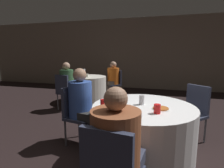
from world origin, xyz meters
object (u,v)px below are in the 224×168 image
table_near (142,133)px  soda_can_red (103,105)px  person_orange_shirt (112,79)px  person_green_jacket (69,85)px  pizza_plate_near (161,108)px  soda_can_silver (142,100)px  chair_near_northeast (194,108)px  person_floral_shirt (118,153)px  chair_far_south (65,89)px  table_far (87,89)px  chair_far_northeast (116,81)px  chair_near_west (76,110)px  person_blue_shirt (84,107)px  bottle_far (84,73)px

table_near → soda_can_red: bearing=-145.7°
person_orange_shirt → person_green_jacket: size_ratio=0.98×
pizza_plate_near → soda_can_silver: (-0.24, 0.13, 0.05)m
chair_near_northeast → pizza_plate_near: chair_near_northeast is taller
person_floral_shirt → person_green_jacket: bearing=132.9°
chair_far_south → person_floral_shirt: size_ratio=0.78×
table_far → chair_far_northeast: size_ratio=1.25×
chair_far_northeast → person_orange_shirt: 0.17m
person_floral_shirt → soda_can_silver: bearing=91.9°
chair_near_west → chair_near_northeast: bearing=118.4°
person_blue_shirt → person_orange_shirt: 2.98m
chair_far_south → soda_can_silver: chair_far_south is taller
person_orange_shirt → pizza_plate_near: size_ratio=5.57×
chair_near_west → person_orange_shirt: (-0.26, 2.92, 0.07)m
chair_near_west → person_green_jacket: size_ratio=0.75×
person_floral_shirt → person_blue_shirt: bearing=133.2°
table_far → person_orange_shirt: 0.85m
chair_far_northeast → soda_can_red: bearing=148.0°
chair_far_northeast → bottle_far: size_ratio=4.07×
table_near → person_green_jacket: size_ratio=1.09×
chair_near_northeast → person_green_jacket: bearing=23.8°
person_blue_shirt → chair_near_northeast: bearing=120.9°
chair_near_west → pizza_plate_near: chair_near_west is taller
pizza_plate_near → soda_can_silver: size_ratio=1.70×
chair_near_west → person_orange_shirt: bearing=-164.9°
chair_near_northeast → soda_can_red: 1.60m
soda_can_red → person_floral_shirt: bearing=-61.4°
chair_far_south → bottle_far: (0.09, 0.94, 0.32)m
person_orange_shirt → pizza_plate_near: bearing=161.2°
chair_near_west → person_blue_shirt: person_blue_shirt is taller
person_floral_shirt → chair_far_south: bearing=135.0°
person_floral_shirt → person_green_jacket: size_ratio=0.96×
chair_near_northeast → person_orange_shirt: 3.09m
chair_near_west → chair_far_northeast: 3.03m
table_far → chair_far_northeast: 0.98m
person_orange_shirt → table_far: bearing=90.0°
chair_far_south → person_green_jacket: 0.17m
table_far → person_orange_shirt: size_ratio=0.96×
chair_far_northeast → soda_can_silver: size_ratio=7.29×
chair_far_south → person_orange_shirt: size_ratio=0.77×
chair_far_south → soda_can_silver: bearing=-26.0°
chair_near_west → bottle_far: (-0.95, 2.34, 0.32)m
person_blue_shirt → person_orange_shirt: (-0.42, 2.95, -0.00)m
soda_can_silver → bottle_far: bottle_far is taller
chair_near_west → chair_far_south: bearing=-133.7°
chair_far_northeast → chair_near_northeast: bearing=174.0°
person_orange_shirt → chair_far_northeast: bearing=-90.0°
chair_near_northeast → soda_can_red: chair_near_northeast is taller
pizza_plate_near → bottle_far: size_ratio=0.95×
table_near → soda_can_red: soda_can_red is taller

